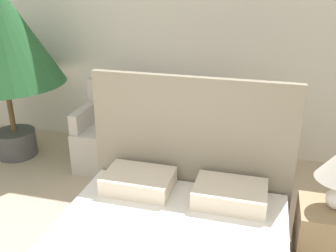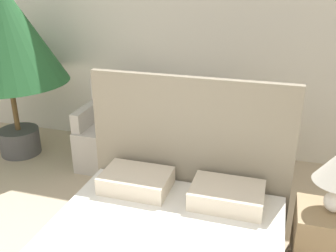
{
  "view_description": "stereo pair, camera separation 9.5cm",
  "coord_description": "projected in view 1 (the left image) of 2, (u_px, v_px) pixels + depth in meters",
  "views": [
    {
      "loc": [
        0.68,
        -0.45,
        2.05
      ],
      "look_at": [
        -0.16,
        2.66,
        0.73
      ],
      "focal_mm": 40.0,
      "sensor_mm": 36.0,
      "label": 1
    },
    {
      "loc": [
        0.77,
        -0.42,
        2.05
      ],
      "look_at": [
        -0.16,
        2.66,
        0.73
      ],
      "focal_mm": 40.0,
      "sensor_mm": 36.0,
      "label": 2
    }
  ],
  "objects": [
    {
      "name": "wall_back",
      "position": [
        209.0,
        31.0,
        4.2
      ],
      "size": [
        10.0,
        0.06,
        2.9
      ],
      "color": "silver",
      "rests_on": "ground_plane"
    },
    {
      "name": "armchair_near_window_left",
      "position": [
        110.0,
        141.0,
        4.2
      ],
      "size": [
        0.68,
        0.62,
        0.93
      ],
      "rotation": [
        0.0,
        0.0,
        0.02
      ],
      "color": "#B7B2A8",
      "rests_on": "ground_plane"
    },
    {
      "name": "armchair_near_window_right",
      "position": [
        194.0,
        151.0,
        3.97
      ],
      "size": [
        0.7,
        0.64,
        0.93
      ],
      "rotation": [
        0.0,
        0.0,
        0.06
      ],
      "color": "#B7B2A8",
      "rests_on": "ground_plane"
    },
    {
      "name": "nightstand",
      "position": [
        328.0,
        237.0,
        2.76
      ],
      "size": [
        0.46,
        0.4,
        0.49
      ],
      "color": "#937A56",
      "rests_on": "ground_plane"
    }
  ]
}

